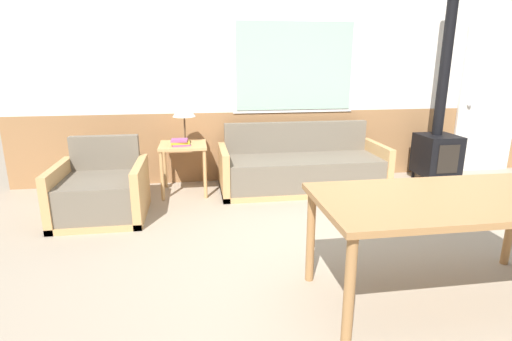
{
  "coord_description": "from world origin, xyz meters",
  "views": [
    {
      "loc": [
        -1.3,
        -2.49,
        1.55
      ],
      "look_at": [
        -0.74,
        1.16,
        0.52
      ],
      "focal_mm": 28.0,
      "sensor_mm": 36.0,
      "label": 1
    }
  ],
  "objects_px": {
    "couch": "(302,170)",
    "wood_stove": "(438,136)",
    "table_lamp": "(184,110)",
    "dining_table": "(451,207)",
    "armchair": "(101,194)",
    "side_table": "(183,153)"
  },
  "relations": [
    {
      "from": "table_lamp",
      "to": "wood_stove",
      "type": "relative_size",
      "value": 0.2
    },
    {
      "from": "side_table",
      "to": "dining_table",
      "type": "relative_size",
      "value": 0.35
    },
    {
      "from": "table_lamp",
      "to": "wood_stove",
      "type": "bearing_deg",
      "value": -1.86
    },
    {
      "from": "wood_stove",
      "to": "couch",
      "type": "bearing_deg",
      "value": -177.98
    },
    {
      "from": "armchair",
      "to": "side_table",
      "type": "height_order",
      "value": "armchair"
    },
    {
      "from": "couch",
      "to": "wood_stove",
      "type": "xyz_separation_m",
      "value": [
        1.82,
        0.06,
        0.36
      ]
    },
    {
      "from": "table_lamp",
      "to": "side_table",
      "type": "bearing_deg",
      "value": -106.82
    },
    {
      "from": "couch",
      "to": "dining_table",
      "type": "bearing_deg",
      "value": -83.08
    },
    {
      "from": "side_table",
      "to": "wood_stove",
      "type": "bearing_deg",
      "value": -0.16
    },
    {
      "from": "dining_table",
      "to": "wood_stove",
      "type": "relative_size",
      "value": 0.69
    },
    {
      "from": "couch",
      "to": "dining_table",
      "type": "height_order",
      "value": "couch"
    },
    {
      "from": "table_lamp",
      "to": "dining_table",
      "type": "relative_size",
      "value": 0.29
    },
    {
      "from": "wood_stove",
      "to": "table_lamp",
      "type": "bearing_deg",
      "value": 178.14
    },
    {
      "from": "couch",
      "to": "armchair",
      "type": "xyz_separation_m",
      "value": [
        -2.24,
        -0.58,
        -0.0
      ]
    },
    {
      "from": "dining_table",
      "to": "wood_stove",
      "type": "distance_m",
      "value": 2.94
    },
    {
      "from": "table_lamp",
      "to": "wood_stove",
      "type": "distance_m",
      "value": 3.24
    },
    {
      "from": "armchair",
      "to": "wood_stove",
      "type": "bearing_deg",
      "value": 3.02
    },
    {
      "from": "armchair",
      "to": "wood_stove",
      "type": "distance_m",
      "value": 4.13
    },
    {
      "from": "armchair",
      "to": "table_lamp",
      "type": "relative_size",
      "value": 1.75
    },
    {
      "from": "wood_stove",
      "to": "side_table",
      "type": "bearing_deg",
      "value": 179.84
    },
    {
      "from": "armchair",
      "to": "couch",
      "type": "bearing_deg",
      "value": 8.5
    },
    {
      "from": "side_table",
      "to": "table_lamp",
      "type": "distance_m",
      "value": 0.5
    }
  ]
}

